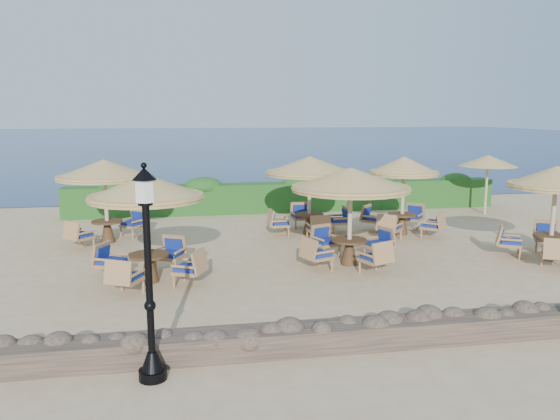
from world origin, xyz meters
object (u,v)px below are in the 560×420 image
at_px(cafe_set_0, 147,209).
at_px(cafe_set_5, 403,186).
at_px(cafe_set_4, 310,180).
at_px(cafe_set_1, 350,195).
at_px(cafe_set_2, 555,198).
at_px(lamp_post, 149,284).
at_px(extra_parasol, 488,161).
at_px(cafe_set_3, 105,179).

distance_m(cafe_set_0, cafe_set_5, 9.04).
height_order(cafe_set_0, cafe_set_4, same).
distance_m(cafe_set_1, cafe_set_2, 5.75).
height_order(cafe_set_0, cafe_set_5, same).
height_order(lamp_post, cafe_set_1, lamp_post).
relative_size(cafe_set_0, cafe_set_4, 0.95).
bearing_deg(cafe_set_0, extra_parasol, 28.15).
xyz_separation_m(cafe_set_2, cafe_set_4, (-5.95, 4.37, 0.10)).
xyz_separation_m(lamp_post, extra_parasol, (12.60, 12.00, 0.62)).
bearing_deg(cafe_set_3, cafe_set_4, 0.69).
xyz_separation_m(lamp_post, cafe_set_0, (-0.34, 5.08, 0.26)).
distance_m(cafe_set_4, cafe_set_5, 3.15).
height_order(cafe_set_1, cafe_set_3, same).
bearing_deg(cafe_set_1, cafe_set_2, -4.93).
bearing_deg(lamp_post, cafe_set_4, 63.95).
xyz_separation_m(extra_parasol, cafe_set_5, (-4.81, -2.97, -0.50)).
xyz_separation_m(extra_parasol, cafe_set_4, (-7.90, -2.38, -0.31)).
xyz_separation_m(extra_parasol, cafe_set_2, (-1.95, -6.75, -0.41)).
height_order(cafe_set_2, cafe_set_5, same).
distance_m(lamp_post, cafe_set_0, 5.10).
bearing_deg(cafe_set_5, cafe_set_1, -131.02).
bearing_deg(cafe_set_3, extra_parasol, 9.63).
xyz_separation_m(cafe_set_0, cafe_set_3, (-1.57, 4.46, 0.22)).
relative_size(lamp_post, cafe_set_2, 1.19).
relative_size(extra_parasol, cafe_set_5, 0.91).
distance_m(lamp_post, cafe_set_2, 11.88).
height_order(cafe_set_3, cafe_set_4, same).
bearing_deg(cafe_set_4, cafe_set_0, -137.98).
height_order(cafe_set_0, cafe_set_2, same).
height_order(lamp_post, cafe_set_2, lamp_post).
bearing_deg(cafe_set_3, cafe_set_2, -18.87).
height_order(extra_parasol, cafe_set_1, cafe_set_1).
bearing_deg(lamp_post, cafe_set_5, 49.22).
bearing_deg(cafe_set_4, cafe_set_3, -179.31).
height_order(extra_parasol, cafe_set_5, cafe_set_5).
height_order(cafe_set_3, cafe_set_5, same).
height_order(cafe_set_2, cafe_set_4, same).
bearing_deg(cafe_set_5, cafe_set_4, 169.27).
relative_size(cafe_set_4, cafe_set_5, 1.12).
bearing_deg(extra_parasol, lamp_post, -136.40).
bearing_deg(cafe_set_3, cafe_set_5, -2.99).
bearing_deg(cafe_set_2, cafe_set_1, 175.07).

